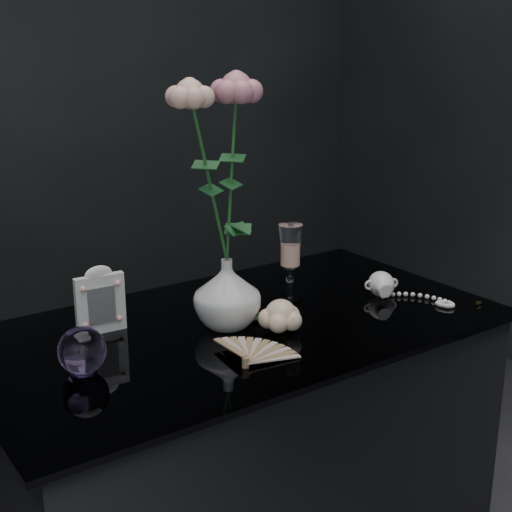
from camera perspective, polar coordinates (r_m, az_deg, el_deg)
table at (r=1.62m, az=-1.20°, el=-17.98°), size 1.05×0.58×0.76m
vase at (r=1.40m, az=-2.32°, el=-3.01°), size 0.16×0.16×0.14m
wine_glass at (r=1.53m, az=2.75°, el=-0.56°), size 0.07×0.07×0.17m
picture_frame at (r=1.40m, az=-12.37°, el=-3.41°), size 0.11×0.08×0.14m
paperweight at (r=1.25m, az=-13.74°, el=-7.34°), size 0.09×0.09×0.08m
paper_fan at (r=1.25m, az=-0.84°, el=-8.44°), size 0.24×0.21×0.02m
loose_rose at (r=1.39m, az=1.99°, el=-4.78°), size 0.16×0.20×0.06m
pearl_jar at (r=1.60m, az=10.00°, el=-2.13°), size 0.26×0.26×0.06m
roses at (r=1.32m, az=-2.91°, el=7.79°), size 0.20×0.12×0.40m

